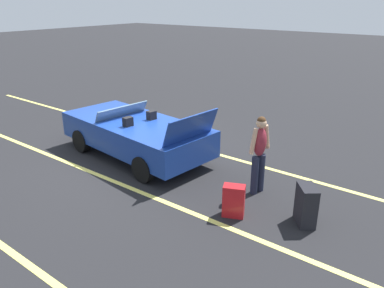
{
  "coord_description": "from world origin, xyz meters",
  "views": [
    {
      "loc": [
        -6.56,
        6.29,
        3.81
      ],
      "look_at": [
        -1.81,
        0.02,
        0.75
      ],
      "focal_mm": 35.16,
      "sensor_mm": 36.0,
      "label": 1
    }
  ],
  "objects_px": {
    "convertible_car": "(131,132)",
    "suitcase_large_black": "(306,205)",
    "traveler_person": "(259,151)",
    "suitcase_medium_bright": "(234,201)"
  },
  "relations": [
    {
      "from": "convertible_car",
      "to": "suitcase_large_black",
      "type": "distance_m",
      "value": 4.88
    },
    {
      "from": "suitcase_large_black",
      "to": "traveler_person",
      "type": "xyz_separation_m",
      "value": [
        1.26,
        -0.55,
        0.56
      ]
    },
    {
      "from": "suitcase_medium_bright",
      "to": "traveler_person",
      "type": "relative_size",
      "value": 0.38
    },
    {
      "from": "convertible_car",
      "to": "traveler_person",
      "type": "relative_size",
      "value": 2.61
    },
    {
      "from": "suitcase_medium_bright",
      "to": "traveler_person",
      "type": "bearing_deg",
      "value": 161.15
    },
    {
      "from": "traveler_person",
      "to": "convertible_car",
      "type": "bearing_deg",
      "value": 13.99
    },
    {
      "from": "convertible_car",
      "to": "traveler_person",
      "type": "height_order",
      "value": "traveler_person"
    },
    {
      "from": "convertible_car",
      "to": "suitcase_large_black",
      "type": "height_order",
      "value": "convertible_car"
    },
    {
      "from": "suitcase_large_black",
      "to": "traveler_person",
      "type": "bearing_deg",
      "value": 117.86
    },
    {
      "from": "suitcase_large_black",
      "to": "suitcase_medium_bright",
      "type": "relative_size",
      "value": 1.19
    }
  ]
}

